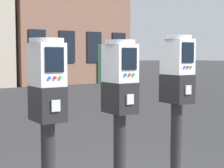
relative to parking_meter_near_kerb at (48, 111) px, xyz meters
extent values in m
cube|color=black|center=(0.00, 0.00, 0.05)|extent=(0.17, 0.24, 0.22)
cube|color=#A5A8AD|center=(0.00, -0.13, 0.05)|extent=(0.06, 0.01, 0.07)
cube|color=#B7BABF|center=(0.00, 0.00, 0.29)|extent=(0.17, 0.23, 0.27)
cube|color=black|center=(0.00, -0.12, 0.32)|extent=(0.12, 0.01, 0.15)
cylinder|color=blue|center=(-0.04, -0.12, 0.22)|extent=(0.02, 0.01, 0.02)
cylinder|color=red|center=(0.00, -0.12, 0.22)|extent=(0.02, 0.01, 0.02)
cylinder|color=green|center=(0.03, -0.12, 0.22)|extent=(0.02, 0.01, 0.02)
cylinder|color=#B7BABF|center=(0.00, 0.00, 0.44)|extent=(0.22, 0.22, 0.03)
cube|color=black|center=(0.55, 0.00, 0.05)|extent=(0.17, 0.24, 0.22)
cube|color=#A5A8AD|center=(0.55, -0.13, 0.05)|extent=(0.06, 0.01, 0.07)
cube|color=#B7BABF|center=(0.55, 0.00, 0.29)|extent=(0.17, 0.23, 0.27)
cube|color=black|center=(0.55, -0.12, 0.33)|extent=(0.12, 0.01, 0.15)
cylinder|color=blue|center=(0.52, -0.12, 0.22)|extent=(0.02, 0.01, 0.02)
cylinder|color=red|center=(0.55, -0.12, 0.22)|extent=(0.02, 0.01, 0.02)
cylinder|color=green|center=(0.59, -0.12, 0.22)|extent=(0.02, 0.01, 0.02)
cylinder|color=#B7BABF|center=(0.55, 0.00, 0.44)|extent=(0.22, 0.22, 0.03)
cylinder|color=black|center=(1.11, 0.00, -0.52)|extent=(0.09, 0.09, 0.98)
cube|color=black|center=(1.11, 0.00, 0.08)|extent=(0.17, 0.24, 0.23)
cube|color=#A5A8AD|center=(1.11, -0.13, 0.08)|extent=(0.06, 0.01, 0.07)
cube|color=#B7BABF|center=(1.11, 0.00, 0.34)|extent=(0.17, 0.23, 0.28)
cube|color=black|center=(1.11, -0.12, 0.37)|extent=(0.12, 0.01, 0.16)
cylinder|color=blue|center=(1.07, -0.12, 0.26)|extent=(0.02, 0.01, 0.02)
cylinder|color=red|center=(1.11, -0.12, 0.26)|extent=(0.02, 0.01, 0.02)
cylinder|color=green|center=(1.14, -0.12, 0.26)|extent=(0.02, 0.01, 0.02)
cylinder|color=#B7BABF|center=(1.11, 0.00, 0.49)|extent=(0.22, 0.22, 0.03)
cube|color=black|center=(5.73, 14.38, 0.78)|extent=(0.87, 0.06, 1.60)
cube|color=black|center=(7.31, 14.38, 0.78)|extent=(0.87, 0.06, 1.60)
cube|color=black|center=(8.90, 14.38, 0.78)|extent=(0.87, 0.06, 1.60)
cube|color=black|center=(10.48, 14.38, 0.78)|extent=(0.87, 0.06, 1.60)
cube|color=#193823|center=(9.59, 14.38, -0.10)|extent=(1.00, 0.07, 2.10)
camera|label=1|loc=(-0.91, -2.12, 0.35)|focal=58.29mm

